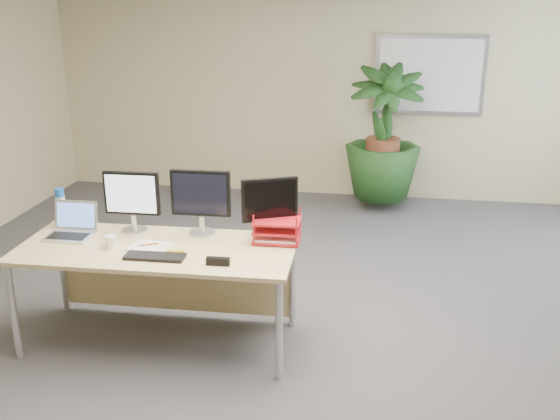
% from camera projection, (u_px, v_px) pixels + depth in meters
% --- Properties ---
extents(floor, '(8.00, 8.00, 0.00)m').
position_uv_depth(floor, '(276.00, 358.00, 4.44)').
color(floor, '#48484D').
rests_on(floor, ground).
extents(back_wall, '(7.00, 0.04, 2.70)m').
position_uv_depth(back_wall, '(329.00, 89.00, 7.74)').
color(back_wall, '#CBBD90').
rests_on(back_wall, floor).
extents(whiteboard, '(1.30, 0.04, 0.95)m').
position_uv_depth(whiteboard, '(429.00, 75.00, 7.46)').
color(whiteboard, '#A8A8AD').
rests_on(whiteboard, back_wall).
extents(desk, '(1.99, 0.87, 0.76)m').
position_uv_depth(desk, '(163.00, 261.00, 4.58)').
color(desk, '#D3BB7C').
rests_on(desk, floor).
extents(floor_plant, '(0.92, 0.92, 1.50)m').
position_uv_depth(floor_plant, '(383.00, 148.00, 7.34)').
color(floor_plant, '#173914').
rests_on(floor_plant, floor).
extents(monitor_left, '(0.42, 0.19, 0.47)m').
position_uv_depth(monitor_left, '(132.00, 198.00, 4.63)').
color(monitor_left, silver).
rests_on(monitor_left, desk).
extents(monitor_right, '(0.44, 0.20, 0.49)m').
position_uv_depth(monitor_right, '(201.00, 198.00, 4.57)').
color(monitor_right, silver).
rests_on(monitor_right, desk).
extents(monitor_dark, '(0.39, 0.20, 0.46)m').
position_uv_depth(monitor_dark, '(270.00, 204.00, 4.50)').
color(monitor_dark, silver).
rests_on(monitor_dark, desk).
extents(laptop, '(0.34, 0.30, 0.24)m').
position_uv_depth(laptop, '(72.00, 227.00, 4.63)').
color(laptop, silver).
rests_on(laptop, desk).
extents(keyboard, '(0.41, 0.15, 0.02)m').
position_uv_depth(keyboard, '(155.00, 257.00, 4.23)').
color(keyboard, black).
rests_on(keyboard, desk).
extents(coffee_mug, '(0.11, 0.08, 0.09)m').
position_uv_depth(coffee_mug, '(110.00, 242.00, 4.40)').
color(coffee_mug, white).
rests_on(coffee_mug, desk).
extents(spiral_notebook, '(0.29, 0.23, 0.01)m').
position_uv_depth(spiral_notebook, '(150.00, 247.00, 4.41)').
color(spiral_notebook, white).
rests_on(spiral_notebook, desk).
extents(orange_pen, '(0.13, 0.07, 0.01)m').
position_uv_depth(orange_pen, '(149.00, 244.00, 4.42)').
color(orange_pen, '#CE4F16').
rests_on(orange_pen, spiral_notebook).
extents(yellow_highlighter, '(0.13, 0.03, 0.02)m').
position_uv_depth(yellow_highlighter, '(175.00, 251.00, 4.33)').
color(yellow_highlighter, yellow).
rests_on(yellow_highlighter, desk).
extents(water_bottle, '(0.08, 0.08, 0.29)m').
position_uv_depth(water_bottle, '(61.00, 208.00, 4.81)').
color(water_bottle, '#ACBECA').
rests_on(water_bottle, desk).
extents(letter_tray, '(0.34, 0.26, 0.16)m').
position_uv_depth(letter_tray, '(277.00, 232.00, 4.51)').
color(letter_tray, '#B2151E').
rests_on(letter_tray, desk).
extents(stapler, '(0.16, 0.05, 0.05)m').
position_uv_depth(stapler, '(218.00, 261.00, 4.12)').
color(stapler, black).
rests_on(stapler, desk).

